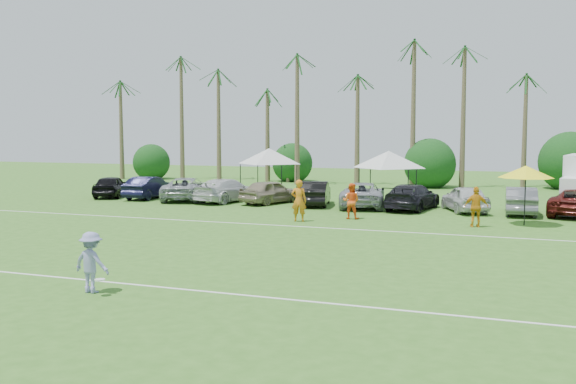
% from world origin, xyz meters
% --- Properties ---
extents(field_lines, '(80.00, 12.10, 0.01)m').
position_xyz_m(field_lines, '(0.00, 8.00, 0.01)').
color(field_lines, white).
rests_on(field_lines, ground).
extents(palm_tree_0, '(2.40, 2.40, 8.90)m').
position_xyz_m(palm_tree_0, '(-22.00, 38.00, 7.48)').
color(palm_tree_0, brown).
rests_on(palm_tree_0, ground).
extents(palm_tree_1, '(2.40, 2.40, 9.90)m').
position_xyz_m(palm_tree_1, '(-17.00, 38.00, 8.35)').
color(palm_tree_1, brown).
rests_on(palm_tree_1, ground).
extents(palm_tree_2, '(2.40, 2.40, 10.90)m').
position_xyz_m(palm_tree_2, '(-12.00, 38.00, 9.21)').
color(palm_tree_2, brown).
rests_on(palm_tree_2, ground).
extents(palm_tree_3, '(2.40, 2.40, 11.90)m').
position_xyz_m(palm_tree_3, '(-8.00, 38.00, 10.06)').
color(palm_tree_3, brown).
rests_on(palm_tree_3, ground).
extents(palm_tree_4, '(2.40, 2.40, 8.90)m').
position_xyz_m(palm_tree_4, '(-4.00, 38.00, 7.48)').
color(palm_tree_4, brown).
rests_on(palm_tree_4, ground).
extents(palm_tree_5, '(2.40, 2.40, 9.90)m').
position_xyz_m(palm_tree_5, '(0.00, 38.00, 8.35)').
color(palm_tree_5, brown).
rests_on(palm_tree_5, ground).
extents(palm_tree_6, '(2.40, 2.40, 10.90)m').
position_xyz_m(palm_tree_6, '(4.00, 38.00, 9.21)').
color(palm_tree_6, brown).
rests_on(palm_tree_6, ground).
extents(palm_tree_7, '(2.40, 2.40, 11.90)m').
position_xyz_m(palm_tree_7, '(8.00, 38.00, 10.06)').
color(palm_tree_7, brown).
rests_on(palm_tree_7, ground).
extents(palm_tree_8, '(2.40, 2.40, 8.90)m').
position_xyz_m(palm_tree_8, '(13.00, 38.00, 7.48)').
color(palm_tree_8, brown).
rests_on(palm_tree_8, ground).
extents(bush_tree_0, '(4.00, 4.00, 4.00)m').
position_xyz_m(bush_tree_0, '(-19.00, 39.00, 1.80)').
color(bush_tree_0, brown).
rests_on(bush_tree_0, ground).
extents(bush_tree_1, '(4.00, 4.00, 4.00)m').
position_xyz_m(bush_tree_1, '(-6.00, 39.00, 1.80)').
color(bush_tree_1, brown).
rests_on(bush_tree_1, ground).
extents(bush_tree_2, '(4.00, 4.00, 4.00)m').
position_xyz_m(bush_tree_2, '(6.00, 39.00, 1.80)').
color(bush_tree_2, brown).
rests_on(bush_tree_2, ground).
extents(bush_tree_3, '(4.00, 4.00, 4.00)m').
position_xyz_m(bush_tree_3, '(16.00, 39.00, 1.80)').
color(bush_tree_3, brown).
rests_on(bush_tree_3, ground).
extents(sideline_player_a, '(0.81, 0.61, 2.00)m').
position_xyz_m(sideline_player_a, '(2.90, 15.58, 1.00)').
color(sideline_player_a, orange).
rests_on(sideline_player_a, ground).
extents(sideline_player_b, '(0.86, 0.68, 1.75)m').
position_xyz_m(sideline_player_b, '(4.99, 17.32, 0.88)').
color(sideline_player_b, '#FD5F1C').
rests_on(sideline_player_b, ground).
extents(sideline_player_c, '(1.13, 0.66, 1.81)m').
position_xyz_m(sideline_player_c, '(10.92, 16.62, 0.91)').
color(sideline_player_c, orange).
rests_on(sideline_player_c, ground).
extents(canopy_tent_left, '(4.53, 4.53, 3.67)m').
position_xyz_m(canopy_tent_left, '(-3.42, 27.42, 3.14)').
color(canopy_tent_left, black).
rests_on(canopy_tent_left, ground).
extents(canopy_tent_right, '(4.47, 4.47, 3.62)m').
position_xyz_m(canopy_tent_right, '(5.14, 25.57, 3.10)').
color(canopy_tent_right, black).
rests_on(canopy_tent_right, ground).
extents(market_umbrella, '(2.44, 2.44, 2.72)m').
position_xyz_m(market_umbrella, '(12.94, 18.01, 2.44)').
color(market_umbrella, black).
rests_on(market_umbrella, ground).
extents(frisbee_player, '(1.11, 0.70, 1.62)m').
position_xyz_m(frisbee_player, '(2.30, 0.88, 0.81)').
color(frisbee_player, '#888AC0').
rests_on(frisbee_player, ground).
extents(parked_car_0, '(3.07, 4.48, 1.42)m').
position_xyz_m(parked_car_0, '(-12.46, 22.21, 0.71)').
color(parked_car_0, black).
rests_on(parked_car_0, ground).
extents(parked_car_1, '(1.77, 4.39, 1.42)m').
position_xyz_m(parked_car_1, '(-9.66, 22.29, 0.71)').
color(parked_car_1, black).
rests_on(parked_car_1, ground).
extents(parked_car_2, '(3.70, 5.56, 1.42)m').
position_xyz_m(parked_car_2, '(-6.85, 22.20, 0.71)').
color(parked_car_2, '#95999F').
rests_on(parked_car_2, ground).
extents(parked_car_3, '(3.01, 5.20, 1.42)m').
position_xyz_m(parked_car_3, '(-4.05, 22.17, 0.71)').
color(parked_car_3, silver).
rests_on(parked_car_3, ground).
extents(parked_car_4, '(3.01, 4.48, 1.42)m').
position_xyz_m(parked_car_4, '(-1.25, 22.28, 0.71)').
color(parked_car_4, gray).
rests_on(parked_car_4, ground).
extents(parked_car_5, '(2.41, 4.53, 1.42)m').
position_xyz_m(parked_car_5, '(1.55, 22.29, 0.71)').
color(parked_car_5, black).
rests_on(parked_car_5, ground).
extents(parked_car_6, '(3.29, 5.46, 1.42)m').
position_xyz_m(parked_car_6, '(4.35, 22.30, 0.71)').
color(parked_car_6, '#999BA3').
rests_on(parked_car_6, ground).
extents(parked_car_7, '(2.72, 5.13, 1.42)m').
position_xyz_m(parked_car_7, '(7.15, 22.18, 0.71)').
color(parked_car_7, black).
rests_on(parked_car_7, ground).
extents(parked_car_8, '(3.13, 4.48, 1.42)m').
position_xyz_m(parked_car_8, '(9.95, 22.20, 0.71)').
color(parked_car_8, silver).
rests_on(parked_car_8, ground).
extents(parked_car_9, '(1.68, 4.36, 1.42)m').
position_xyz_m(parked_car_9, '(12.75, 22.12, 0.71)').
color(parked_car_9, slate).
rests_on(parked_car_9, ground).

